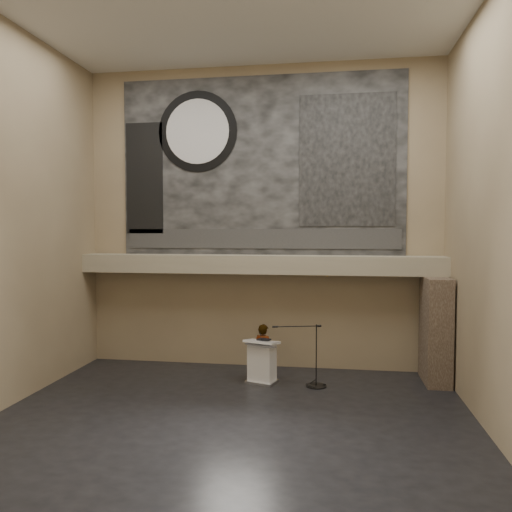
# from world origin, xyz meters

# --- Properties ---
(floor) EXTENTS (10.00, 10.00, 0.00)m
(floor) POSITION_xyz_m (0.00, 0.00, 0.00)
(floor) COLOR black
(floor) RESTS_ON ground
(wall_back) EXTENTS (10.00, 0.02, 8.50)m
(wall_back) POSITION_xyz_m (0.00, 4.00, 4.25)
(wall_back) COLOR #837053
(wall_back) RESTS_ON floor
(wall_front) EXTENTS (10.00, 0.02, 8.50)m
(wall_front) POSITION_xyz_m (0.00, -4.00, 4.25)
(wall_front) COLOR #837053
(wall_front) RESTS_ON floor
(wall_left) EXTENTS (0.02, 8.00, 8.50)m
(wall_left) POSITION_xyz_m (-5.00, 0.00, 4.25)
(wall_left) COLOR #837053
(wall_left) RESTS_ON floor
(wall_right) EXTENTS (0.02, 8.00, 8.50)m
(wall_right) POSITION_xyz_m (5.00, 0.00, 4.25)
(wall_right) COLOR #837053
(wall_right) RESTS_ON floor
(soffit) EXTENTS (10.00, 0.80, 0.50)m
(soffit) POSITION_xyz_m (0.00, 3.60, 2.95)
(soffit) COLOR gray
(soffit) RESTS_ON wall_back
(sprinkler_left) EXTENTS (0.04, 0.04, 0.06)m
(sprinkler_left) POSITION_xyz_m (-1.60, 3.55, 2.67)
(sprinkler_left) COLOR #B2893D
(sprinkler_left) RESTS_ON soffit
(sprinkler_right) EXTENTS (0.04, 0.04, 0.06)m
(sprinkler_right) POSITION_xyz_m (1.90, 3.55, 2.67)
(sprinkler_right) COLOR #B2893D
(sprinkler_right) RESTS_ON soffit
(banner) EXTENTS (8.00, 0.05, 5.00)m
(banner) POSITION_xyz_m (0.00, 3.97, 5.70)
(banner) COLOR black
(banner) RESTS_ON wall_back
(banner_text_strip) EXTENTS (7.76, 0.02, 0.55)m
(banner_text_strip) POSITION_xyz_m (0.00, 3.93, 3.65)
(banner_text_strip) COLOR #2A2A2A
(banner_text_strip) RESTS_ON banner
(banner_clock_rim) EXTENTS (2.30, 0.02, 2.30)m
(banner_clock_rim) POSITION_xyz_m (-1.80, 3.93, 6.70)
(banner_clock_rim) COLOR black
(banner_clock_rim) RESTS_ON banner
(banner_clock_face) EXTENTS (1.84, 0.02, 1.84)m
(banner_clock_face) POSITION_xyz_m (-1.80, 3.91, 6.70)
(banner_clock_face) COLOR silver
(banner_clock_face) RESTS_ON banner
(banner_building_print) EXTENTS (2.60, 0.02, 3.60)m
(banner_building_print) POSITION_xyz_m (2.40, 3.93, 5.80)
(banner_building_print) COLOR black
(banner_building_print) RESTS_ON banner
(banner_brick_print) EXTENTS (1.10, 0.02, 3.20)m
(banner_brick_print) POSITION_xyz_m (-3.40, 3.93, 5.40)
(banner_brick_print) COLOR black
(banner_brick_print) RESTS_ON banner
(stone_pier) EXTENTS (0.60, 1.40, 2.70)m
(stone_pier) POSITION_xyz_m (4.65, 3.15, 1.35)
(stone_pier) COLOR #423328
(stone_pier) RESTS_ON floor
(lectern) EXTENTS (0.94, 0.79, 1.14)m
(lectern) POSITION_xyz_m (0.28, 2.37, 0.55)
(lectern) COLOR silver
(lectern) RESTS_ON floor
(binder) EXTENTS (0.37, 0.34, 0.04)m
(binder) POSITION_xyz_m (0.33, 2.39, 1.12)
(binder) COLOR black
(binder) RESTS_ON lectern
(papers) EXTENTS (0.32, 0.38, 0.00)m
(papers) POSITION_xyz_m (0.21, 2.37, 1.10)
(papers) COLOR silver
(papers) RESTS_ON lectern
(speaker_person) EXTENTS (0.63, 0.53, 1.46)m
(speaker_person) POSITION_xyz_m (0.27, 2.69, 0.73)
(speaker_person) COLOR white
(speaker_person) RESTS_ON floor
(mic_stand) EXTENTS (1.32, 0.54, 1.56)m
(mic_stand) POSITION_xyz_m (1.62, 2.32, 0.23)
(mic_stand) COLOR black
(mic_stand) RESTS_ON floor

